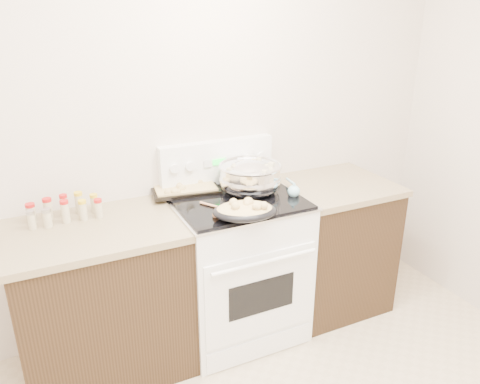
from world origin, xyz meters
TOP-DOWN VIEW (x-y plane):
  - room_shell at (0.00, 0.00)m, footprint 4.10×3.60m
  - counter_left at (-0.48, 1.43)m, footprint 0.93×0.67m
  - counter_right at (1.08, 1.43)m, footprint 0.73×0.67m
  - kitchen_range at (0.35, 1.42)m, footprint 0.78×0.73m
  - mixing_bowl at (0.47, 1.48)m, footprint 0.39×0.39m
  - roasting_pan at (0.27, 1.14)m, footprint 0.40×0.33m
  - baking_sheet at (0.11, 1.67)m, footprint 0.45×0.34m
  - wooden_spoon at (0.16, 1.26)m, footprint 0.16×0.24m
  - blue_ladle at (0.68, 1.32)m, footprint 0.12×0.26m
  - spice_jars at (-0.61, 1.59)m, footprint 0.39×0.15m

SIDE VIEW (x-z plane):
  - counter_left at x=-0.48m, z-range 0.00..0.92m
  - counter_right at x=1.08m, z-range 0.00..0.92m
  - kitchen_range at x=0.35m, z-range -0.12..1.10m
  - wooden_spoon at x=0.16m, z-range 0.93..0.98m
  - baking_sheet at x=0.11m, z-range 0.93..0.99m
  - blue_ladle at x=0.68m, z-range 0.93..1.02m
  - spice_jars at x=-0.61m, z-range 0.91..1.05m
  - roasting_pan at x=0.27m, z-range 0.93..1.05m
  - mixing_bowl at x=0.47m, z-range 0.92..1.15m
  - room_shell at x=0.00m, z-range 0.33..3.08m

